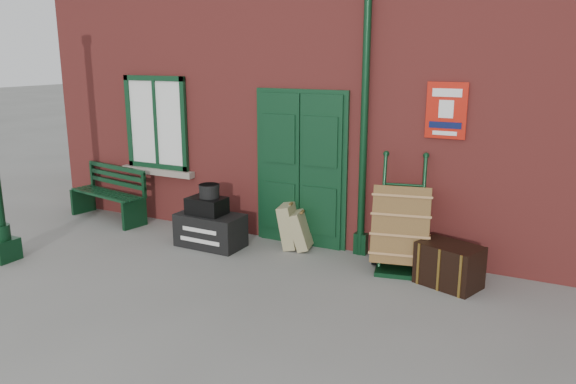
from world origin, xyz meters
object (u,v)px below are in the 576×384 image
Objects in this scene: houdini_trunk at (211,230)px; dark_trunk at (449,265)px; bench at (110,192)px; porter_trolley at (401,227)px.

houdini_trunk is 1.34× the size of dark_trunk.
porter_trolley is at bearing 10.80° from bench.
bench is 2.35m from houdini_trunk.
porter_trolley reaches higher than dark_trunk.
porter_trolley is at bearing 177.18° from dark_trunk.
bench is 5.01m from porter_trolley.
dark_trunk is at bearing 8.04° from bench.
houdini_trunk is at bearing -158.95° from dark_trunk.
porter_trolley is at bearing 9.14° from houdini_trunk.
bench is 5.71m from dark_trunk.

